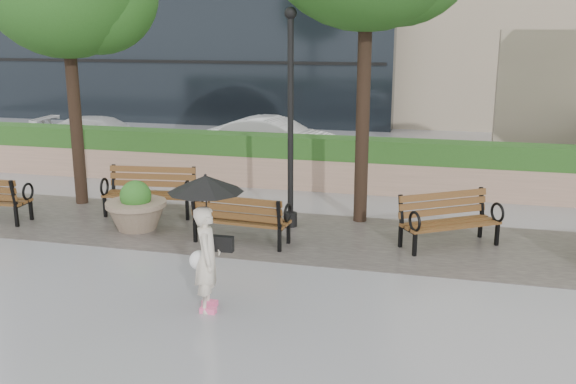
% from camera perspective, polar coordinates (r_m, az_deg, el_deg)
% --- Properties ---
extents(ground, '(100.00, 100.00, 0.00)m').
position_cam_1_polar(ground, '(10.24, -5.95, -8.70)').
color(ground, gray).
rests_on(ground, ground).
extents(cobble_strip, '(28.00, 3.20, 0.01)m').
position_cam_1_polar(cobble_strip, '(12.92, -1.36, -3.71)').
color(cobble_strip, '#383330').
rests_on(cobble_strip, ground).
extents(hedge_wall, '(24.00, 0.80, 1.35)m').
position_cam_1_polar(hedge_wall, '(16.52, 2.38, 2.60)').
color(hedge_wall, tan).
rests_on(hedge_wall, ground).
extents(asphalt_street, '(40.00, 7.00, 0.00)m').
position_cam_1_polar(asphalt_street, '(20.50, 4.70, 2.94)').
color(asphalt_street, black).
rests_on(asphalt_street, ground).
extents(bench_1, '(2.03, 1.01, 1.05)m').
position_cam_1_polar(bench_1, '(14.44, -12.16, -0.84)').
color(bench_1, brown).
rests_on(bench_1, ground).
extents(bench_2, '(1.87, 0.87, 0.97)m').
position_cam_1_polar(bench_2, '(12.30, -4.16, -3.28)').
color(bench_2, brown).
rests_on(bench_2, ground).
extents(bench_3, '(1.95, 1.65, 1.00)m').
position_cam_1_polar(bench_3, '(12.46, 14.11, -3.42)').
color(bench_3, brown).
rests_on(bench_3, ground).
extents(planter_left, '(1.23, 1.23, 1.03)m').
position_cam_1_polar(planter_left, '(13.44, -13.32, -1.62)').
color(planter_left, '#7F6B56').
rests_on(planter_left, ground).
extents(lamppost, '(0.28, 0.28, 4.41)m').
position_cam_1_polar(lamppost, '(12.95, 0.23, 5.22)').
color(lamppost, black).
rests_on(lamppost, ground).
extents(car_left, '(4.47, 2.19, 1.25)m').
position_cam_1_polar(car_left, '(21.85, -16.08, 4.79)').
color(car_left, white).
rests_on(car_left, ground).
extents(car_right, '(4.22, 1.78, 1.35)m').
position_cam_1_polar(car_right, '(20.10, -1.24, 4.71)').
color(car_right, white).
rests_on(car_right, ground).
extents(pedestrian, '(1.08, 1.08, 1.99)m').
position_cam_1_polar(pedestrian, '(9.22, -7.24, -3.33)').
color(pedestrian, beige).
rests_on(pedestrian, ground).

